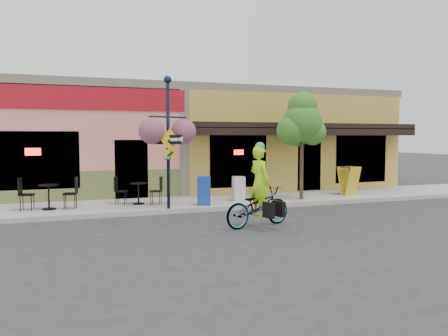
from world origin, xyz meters
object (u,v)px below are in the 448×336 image
Objects in this scene: lamp_post at (168,143)px; one_way_sign at (168,172)px; bicycle at (258,206)px; building at (184,140)px; street_tree at (302,145)px; newspaper_box_grey at (239,189)px; newspaper_box_blue at (204,191)px; cyclist_rider at (260,191)px.

one_way_sign is (-0.02, -0.03, -0.92)m from lamp_post.
bicycle is 0.50× the size of lamp_post.
building is 7.26m from one_way_sign.
lamp_post is at bearing 17.39° from bicycle.
building reaches higher than street_tree.
newspaper_box_grey is (2.72, 0.90, -0.73)m from one_way_sign.
one_way_sign is 2.40× the size of newspaper_box_blue.
cyclist_rider is at bearing -91.96° from building.
street_tree is at bearing 20.93° from newspaper_box_blue.
one_way_sign is at bearing 18.70° from cyclist_rider.
one_way_sign is at bearing -174.56° from street_tree.
building is at bearing 87.89° from one_way_sign.
lamp_post is (-2.20, -6.82, -0.02)m from building.
bicycle is 3.76m from lamp_post.
street_tree reaches higher than cyclist_rider.
lamp_post is at bearing -156.67° from newspaper_box_grey.
newspaper_box_grey is at bearing 169.43° from street_tree.
lamp_post is 2.04m from newspaper_box_blue.
lamp_post is (-1.82, 2.82, 1.69)m from bicycle.
one_way_sign is at bearing -156.18° from newspaper_box_grey.
building is at bearing 53.98° from lamp_post.
street_tree is (2.27, -0.42, 1.53)m from newspaper_box_grey.
cyclist_rider is 3.79m from newspaper_box_grey.
newspaper_box_grey is (2.70, 0.87, -1.65)m from lamp_post.
street_tree reaches higher than newspaper_box_grey.
street_tree reaches higher than one_way_sign.
lamp_post is at bearing 18.10° from cyclist_rider.
newspaper_box_blue reaches higher than bicycle.
building is 7.86× the size of one_way_sign.
cyclist_rider is at bearing -60.02° from newspaper_box_blue.
newspaper_box_blue is at bearing -177.53° from street_tree.
cyclist_rider is 0.49× the size of street_tree.
one_way_sign is 2.95m from newspaper_box_grey.
cyclist_rider is at bearing -97.05° from newspaper_box_grey.
bicycle is 3.79m from newspaper_box_grey.
bicycle is 1.08× the size of cyclist_rider.
cyclist_rider is (0.05, 0.00, 0.41)m from bicycle.
building is 6.80m from newspaper_box_blue.
one_way_sign is 2.71× the size of newspaper_box_grey.
lamp_post reaches higher than cyclist_rider.
street_tree is at bearing 21.32° from one_way_sign.
street_tree is (4.98, 0.47, 0.80)m from one_way_sign.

